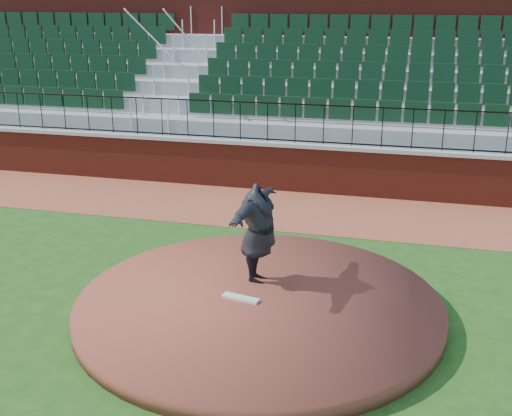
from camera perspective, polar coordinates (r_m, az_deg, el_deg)
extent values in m
plane|color=#204915|center=(10.67, -2.03, -9.12)|extent=(90.00, 90.00, 0.00)
cube|color=brown|center=(15.53, 3.59, -0.14)|extent=(34.00, 3.20, 0.01)
cube|color=maroon|center=(16.87, 4.67, 3.44)|extent=(34.00, 0.35, 1.20)
cube|color=#B7B7B7|center=(16.71, 4.73, 5.60)|extent=(34.00, 0.45, 0.10)
cube|color=maroon|center=(21.88, 7.39, 12.51)|extent=(34.00, 0.50, 5.50)
cylinder|color=brown|center=(10.55, 0.26, -8.71)|extent=(5.94, 5.94, 0.25)
cube|color=white|center=(10.47, -1.37, -8.02)|extent=(0.64, 0.27, 0.04)
imported|color=black|center=(10.80, 0.19, -2.25)|extent=(0.69, 2.17, 1.74)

